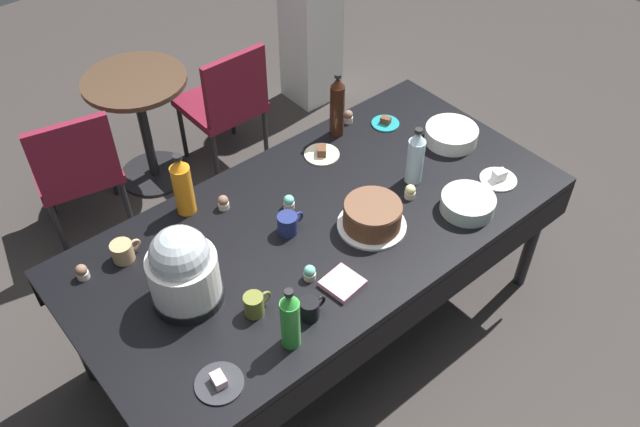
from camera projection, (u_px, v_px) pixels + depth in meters
The scene contains 29 objects.
ground at pixel (320, 325), 3.40m from camera, with size 9.00×9.00×0.00m, color #383330.
potluck_table at pixel (320, 232), 2.92m from camera, with size 2.20×1.10×0.75m.
frosted_layer_cake at pixel (372, 216), 2.81m from camera, with size 0.30×0.30×0.12m.
slow_cooker at pixel (183, 269), 2.46m from camera, with size 0.28×0.28×0.35m.
glass_salad_bowl at pixel (468, 204), 2.90m from camera, with size 0.24×0.24×0.07m, color #B2C6BC.
ceramic_snack_bowl at pixel (451, 135), 3.26m from camera, with size 0.26×0.26×0.08m, color silver.
dessert_plate_teal at pixel (385, 123), 3.38m from camera, with size 0.14×0.14×0.04m.
dessert_plate_cream at pixel (322, 153), 3.19m from camera, with size 0.17×0.17×0.05m.
dessert_plate_white at pixel (499, 178), 3.06m from camera, with size 0.17×0.17×0.05m.
dessert_plate_charcoal at pixel (219, 382), 2.29m from camera, with size 0.17×0.17×0.04m.
cupcake_berry at pixel (223, 202), 2.92m from camera, with size 0.05×0.05×0.07m.
cupcake_mint at pixel (310, 273), 2.62m from camera, with size 0.05×0.05×0.07m.
cupcake_rose at pixel (82, 272), 2.63m from camera, with size 0.05×0.05×0.07m.
cupcake_vanilla at pixel (348, 117), 3.38m from camera, with size 0.05×0.05×0.07m.
cupcake_lemon at pixel (289, 202), 2.92m from camera, with size 0.05×0.05×0.07m.
cupcake_cocoa at pixel (410, 192), 2.97m from camera, with size 0.05×0.05×0.07m.
soda_bottle_cola at pixel (337, 107), 3.22m from camera, with size 0.07×0.07×0.34m.
soda_bottle_water at pixel (415, 157), 2.98m from camera, with size 0.08×0.08×0.29m.
soda_bottle_lime_soda at pixel (290, 319), 2.33m from camera, with size 0.07×0.07×0.29m.
soda_bottle_orange_juice at pixel (183, 186), 2.83m from camera, with size 0.09×0.09×0.31m.
coffee_mug_olive at pixel (255, 304), 2.49m from camera, with size 0.12×0.08×0.09m.
coffee_mug_navy at pixel (288, 224), 2.80m from camera, with size 0.13×0.09×0.09m.
coffee_mug_black at pixel (310, 309), 2.48m from camera, with size 0.12×0.08×0.09m.
coffee_mug_tan at pixel (123, 251), 2.69m from camera, with size 0.13×0.09×0.08m.
paper_napkin_stack at pixel (343, 283), 2.61m from camera, with size 0.14×0.14×0.02m, color pink.
maroon_chair_left at pixel (76, 167), 3.54m from camera, with size 0.52×0.52×0.85m.
maroon_chair_right at pixel (226, 100), 3.99m from camera, with size 0.44×0.44×0.85m.
round_cafe_table at pixel (141, 111), 3.90m from camera, with size 0.60×0.60×0.72m.
water_cooler at pixel (311, 21), 4.49m from camera, with size 0.32×0.32×1.24m.
Camera 1 is at (-1.31, -1.56, 2.78)m, focal length 37.17 mm.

